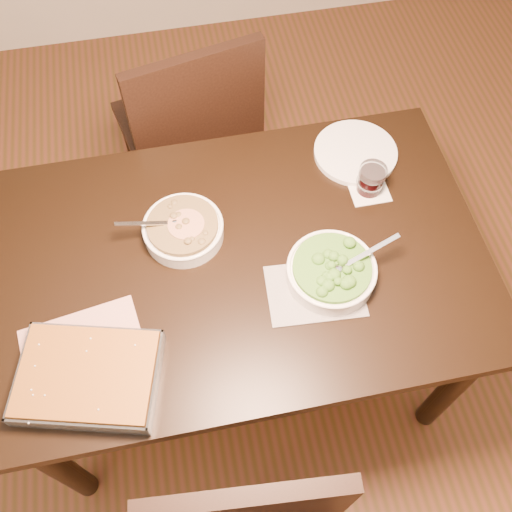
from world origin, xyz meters
TOP-DOWN VIEW (x-y plane):
  - ground at (0.00, 0.00)m, footprint 4.00×4.00m
  - table at (0.00, 0.00)m, footprint 1.40×0.90m
  - magazine_a at (-0.43, -0.19)m, footprint 0.33×0.27m
  - magazine_b at (0.19, -0.15)m, footprint 0.27×0.20m
  - coaster at (0.43, 0.16)m, footprint 0.11×0.11m
  - stew_bowl at (-0.14, 0.10)m, footprint 0.25×0.23m
  - broccoli_bowl at (0.24, -0.11)m, footprint 0.28×0.24m
  - baking_dish at (-0.42, -0.28)m, footprint 0.39×0.33m
  - wine_tumbler at (0.43, 0.16)m, footprint 0.08×0.08m
  - dinner_plate at (0.43, 0.30)m, footprint 0.26×0.26m
  - chair_far at (-0.05, 0.69)m, footprint 0.55×0.55m

SIDE VIEW (x-z plane):
  - ground at x=0.00m, z-range 0.00..0.00m
  - chair_far at x=-0.05m, z-range 0.06..1.04m
  - table at x=0.00m, z-range 0.28..1.03m
  - coaster at x=0.43m, z-range 0.75..0.75m
  - magazine_b at x=0.19m, z-range 0.75..0.75m
  - magazine_a at x=-0.43m, z-range 0.75..0.76m
  - dinner_plate at x=0.43m, z-range 0.75..0.77m
  - baking_dish at x=-0.42m, z-range 0.75..0.81m
  - stew_bowl at x=-0.14m, z-range 0.74..0.83m
  - broccoli_bowl at x=0.24m, z-range 0.74..0.83m
  - wine_tumbler at x=0.43m, z-range 0.76..0.85m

